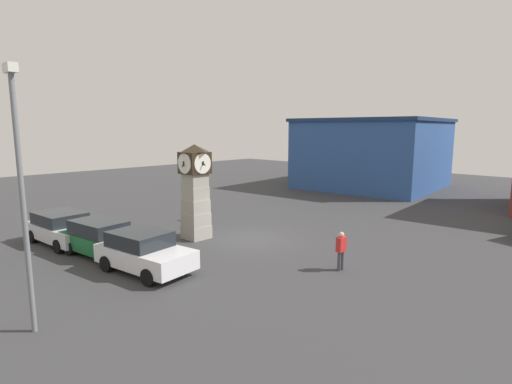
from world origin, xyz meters
name	(u,v)px	position (x,y,z in m)	size (l,w,h in m)	color
ground_plane	(251,239)	(0.00, 0.00, 0.00)	(78.07, 78.07, 0.00)	#38383A
clock_tower	(195,190)	(-2.12, -1.83, 2.52)	(1.68, 1.63, 4.80)	#9D988E
bollard_near_tower	(168,256)	(0.73, -5.45, 0.53)	(0.21, 0.21, 1.05)	maroon
bollard_mid_row	(152,250)	(-0.60, -5.33, 0.49)	(0.31, 0.31, 0.97)	#333338
bollard_far_row	(139,241)	(-2.02, -5.15, 0.55)	(0.29, 0.29, 1.09)	maroon
bollard_end_row	(133,235)	(-3.30, -4.73, 0.50)	(0.23, 0.23, 0.99)	maroon
car_navy_sedan	(63,228)	(-6.09, -6.92, 0.77)	(4.50, 2.41, 1.52)	silver
car_near_tower	(102,239)	(-2.75, -6.50, 0.79)	(4.69, 2.28, 1.56)	#19602D
car_by_building	(144,251)	(0.26, -6.22, 0.80)	(4.27, 2.47, 1.58)	silver
pedestrian_crossing_lot	(206,205)	(-4.88, 1.06, 0.96)	(0.41, 0.47, 1.68)	red
pedestrian_by_cars	(341,249)	(5.79, -0.76, 0.89)	(0.27, 0.42, 1.57)	#3F3F47
street_lamp_near_road	(21,185)	(2.30, -10.85, 4.10)	(0.50, 0.24, 7.19)	slate
warehouse_blue_far	(373,153)	(-4.62, 21.31, 3.25)	(12.79, 13.32, 6.48)	#2D5193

